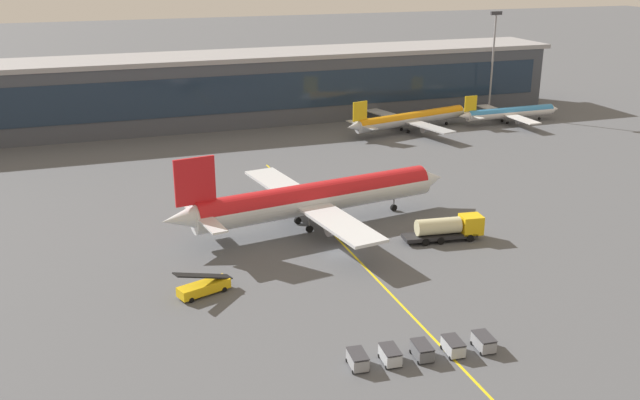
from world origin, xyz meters
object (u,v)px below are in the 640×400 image
Objects in this scene: baggage_cart_0 at (358,359)px; belt_loader at (204,286)px; baggage_cart_3 at (453,346)px; fuel_tanker at (448,228)px; baggage_cart_1 at (390,355)px; baggage_cart_2 at (422,350)px; commuter_jet_near at (510,113)px; main_airliner at (315,198)px; baggage_cart_4 at (484,342)px; commuter_jet_far at (411,119)px.

belt_loader is at bearing 119.19° from baggage_cart_0.
baggage_cart_3 is at bearing -4.63° from baggage_cart_0.
fuel_tanker is 34.23m from belt_loader.
baggage_cart_1 and baggage_cart_2 have the same top height.
commuter_jet_near is at bearing 49.67° from baggage_cart_0.
main_airliner is at bearing 40.80° from belt_loader.
main_airliner reaches higher than baggage_cart_3.
fuel_tanker is 27.81m from baggage_cart_4.
commuter_jet_near is (46.77, 57.27, 0.61)m from fuel_tanker.
baggage_cart_2 is 0.10× the size of commuter_jet_near.
baggage_cart_0 and baggage_cart_4 have the same top height.
main_airliner reaches higher than baggage_cart_0.
belt_loader is 2.51× the size of baggage_cart_4.
baggage_cart_2 and baggage_cart_4 have the same top height.
baggage_cart_2 is (17.24, -19.97, -0.21)m from belt_loader.
fuel_tanker is at bearing 68.53° from baggage_cart_4.
main_airliner is 15.72× the size of baggage_cart_4.
fuel_tanker is at bearing 56.86° from baggage_cart_2.
main_airliner is 1.64× the size of commuter_jet_near.
commuter_jet_far is at bearing 64.93° from baggage_cart_2.
belt_loader is (-18.67, -16.12, -3.20)m from main_airliner.
main_airliner is 6.26× the size of belt_loader.
baggage_cart_3 is (1.76, -36.35, -3.41)m from main_airliner.
baggage_cart_3 is 0.10× the size of commuter_jet_near.
commuter_jet_near reaches higher than baggage_cart_2.
baggage_cart_0 is (10.87, -19.45, -0.21)m from belt_loader.
baggage_cart_3 is 1.00× the size of baggage_cart_4.
baggage_cart_3 is at bearing -4.63° from baggage_cart_1.
fuel_tanker is 3.98× the size of baggage_cart_0.
belt_loader reaches higher than baggage_cart_3.
baggage_cart_3 is 102.41m from commuter_jet_near.
main_airliner reaches higher than commuter_jet_far.
fuel_tanker is 3.98× the size of baggage_cart_3.
baggage_cart_2 is at bearing 175.37° from baggage_cart_4.
commuter_jet_far is (55.95, 62.76, 1.75)m from belt_loader.
baggage_cart_4 is 100.78m from commuter_jet_near.
baggage_cart_0 is 1.00× the size of baggage_cart_2.
baggage_cart_4 is (3.19, -0.26, 0.00)m from baggage_cart_3.
baggage_cart_2 is (-1.43, -36.09, -3.41)m from main_airliner.
belt_loader is 26.39m from baggage_cart_2.
belt_loader is at bearing -170.95° from fuel_tanker.
baggage_cart_4 is (6.38, -0.52, 0.00)m from baggage_cart_2.
commuter_jet_far reaches higher than commuter_jet_near.
belt_loader is 2.51× the size of baggage_cart_1.
commuter_jet_far is at bearing 179.73° from commuter_jet_near.
main_airliner is 24.88m from belt_loader.
baggage_cart_2 and baggage_cart_3 have the same top height.
baggage_cart_2 is 3.20m from baggage_cart_3.
baggage_cart_3 is 90.30m from commuter_jet_far.
belt_loader is 28.75m from baggage_cart_3.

